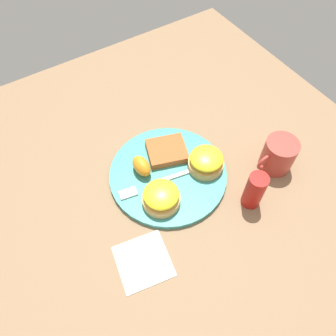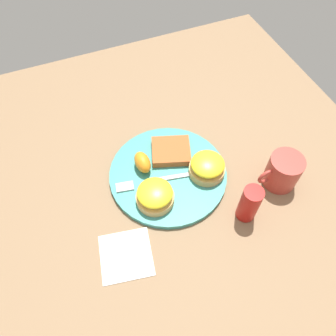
{
  "view_description": "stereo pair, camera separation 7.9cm",
  "coord_description": "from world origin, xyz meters",
  "views": [
    {
      "loc": [
        0.24,
        0.37,
        0.69
      ],
      "look_at": [
        0.0,
        0.0,
        0.03
      ],
      "focal_mm": 35.0,
      "sensor_mm": 36.0,
      "label": 1
    },
    {
      "loc": [
        0.17,
        0.41,
        0.69
      ],
      "look_at": [
        0.0,
        0.0,
        0.03
      ],
      "focal_mm": 35.0,
      "sensor_mm": 36.0,
      "label": 2
    }
  ],
  "objects": [
    {
      "name": "sandwich_benedict_right",
      "position": [
        -0.09,
        0.03,
        0.04
      ],
      "size": [
        0.09,
        0.09,
        0.05
      ],
      "color": "tan",
      "rests_on": "plate"
    },
    {
      "name": "plate",
      "position": [
        0.0,
        0.0,
        0.01
      ],
      "size": [
        0.29,
        0.29,
        0.01
      ],
      "primitive_type": "cylinder",
      "color": "teal",
      "rests_on": "ground_plane"
    },
    {
      "name": "cup",
      "position": [
        -0.25,
        0.12,
        0.04
      ],
      "size": [
        0.11,
        0.08,
        0.09
      ],
      "color": "#B23D33",
      "rests_on": "ground_plane"
    },
    {
      "name": "sandwich_benedict_left",
      "position": [
        0.06,
        0.06,
        0.04
      ],
      "size": [
        0.09,
        0.09,
        0.05
      ],
      "color": "tan",
      "rests_on": "plate"
    },
    {
      "name": "napkin",
      "position": [
        0.16,
        0.16,
        0.0
      ],
      "size": [
        0.13,
        0.13,
        0.0
      ],
      "primitive_type": "cube",
      "rotation": [
        0.0,
        0.0,
        -0.18
      ],
      "color": "white",
      "rests_on": "ground_plane"
    },
    {
      "name": "ground_plane",
      "position": [
        0.0,
        0.0,
        0.0
      ],
      "size": [
        1.1,
        1.1,
        0.0
      ],
      "primitive_type": "plane",
      "color": "#846647"
    },
    {
      "name": "orange_wedge",
      "position": [
        0.05,
        -0.04,
        0.04
      ],
      "size": [
        0.04,
        0.06,
        0.04
      ],
      "primitive_type": "ellipsoid",
      "rotation": [
        0.0,
        0.0,
        1.62
      ],
      "color": "orange",
      "rests_on": "plate"
    },
    {
      "name": "hashbrown_patty",
      "position": [
        -0.03,
        -0.05,
        0.02
      ],
      "size": [
        0.12,
        0.11,
        0.02
      ],
      "primitive_type": "cube",
      "rotation": [
        0.0,
        0.0,
        -0.32
      ],
      "color": "#B4582A",
      "rests_on": "plate"
    },
    {
      "name": "condiment_bottle",
      "position": [
        -0.13,
        0.17,
        0.05
      ],
      "size": [
        0.04,
        0.04,
        0.1
      ],
      "primitive_type": "cylinder",
      "color": "#B21914",
      "rests_on": "ground_plane"
    },
    {
      "name": "fork",
      "position": [
        0.05,
        0.01,
        0.02
      ],
      "size": [
        0.2,
        0.06,
        0.0
      ],
      "color": "silver",
      "rests_on": "plate"
    }
  ]
}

